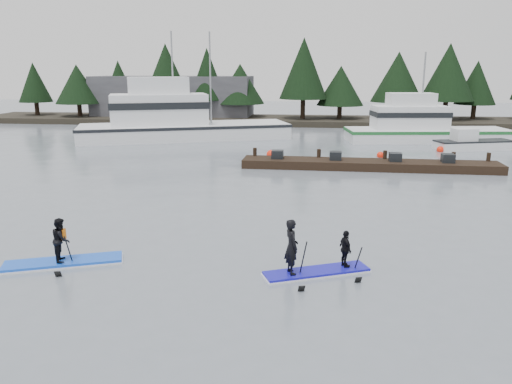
# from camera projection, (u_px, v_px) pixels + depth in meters

# --- Properties ---
(ground) EXTENTS (160.00, 160.00, 0.00)m
(ground) POSITION_uv_depth(u_px,v_px,m) (232.00, 280.00, 14.17)
(ground) COLOR slate
(ground) RESTS_ON ground
(far_shore) EXTENTS (70.00, 8.00, 0.60)m
(far_shore) POSITION_uv_depth(u_px,v_px,m) (294.00, 121.00, 54.60)
(far_shore) COLOR #2D281E
(far_shore) RESTS_ON ground
(treeline) EXTENTS (60.00, 4.00, 8.00)m
(treeline) POSITION_uv_depth(u_px,v_px,m) (294.00, 123.00, 54.67)
(treeline) COLOR black
(treeline) RESTS_ON ground
(waterfront_building) EXTENTS (18.00, 6.00, 5.00)m
(waterfront_building) POSITION_uv_depth(u_px,v_px,m) (173.00, 98.00, 57.55)
(waterfront_building) COLOR #4C4C51
(waterfront_building) RESTS_ON ground
(fishing_boat_large) EXTENTS (18.02, 10.51, 9.86)m
(fishing_boat_large) POSITION_uv_depth(u_px,v_px,m) (179.00, 130.00, 42.33)
(fishing_boat_large) COLOR white
(fishing_boat_large) RESTS_ON ground
(fishing_boat_medium) EXTENTS (13.45, 5.43, 7.98)m
(fishing_boat_medium) POSITION_uv_depth(u_px,v_px,m) (423.00, 134.00, 41.15)
(fishing_boat_medium) COLOR white
(fishing_boat_medium) RESTS_ON ground
(skiff) EXTENTS (5.94, 3.24, 0.66)m
(skiff) POSITION_uv_depth(u_px,v_px,m) (474.00, 145.00, 37.02)
(skiff) COLOR white
(skiff) RESTS_ON ground
(floating_dock) EXTENTS (15.17, 2.31, 0.50)m
(floating_dock) POSITION_uv_depth(u_px,v_px,m) (369.00, 165.00, 29.80)
(floating_dock) COLOR black
(floating_dock) RESTS_ON ground
(buoy_c) EXTENTS (0.50, 0.50, 0.50)m
(buoy_c) POSITION_uv_depth(u_px,v_px,m) (440.00, 152.00, 36.08)
(buoy_c) COLOR #FF250C
(buoy_c) RESTS_ON ground
(buoy_d) EXTENTS (0.49, 0.49, 0.49)m
(buoy_d) POSITION_uv_depth(u_px,v_px,m) (380.00, 157.00, 33.78)
(buoy_d) COLOR #FF250C
(buoy_d) RESTS_ON ground
(buoy_a) EXTENTS (0.58, 0.58, 0.58)m
(buoy_a) POSITION_uv_depth(u_px,v_px,m) (164.00, 141.00, 41.19)
(buoy_a) COLOR #FF250C
(buoy_a) RESTS_ON ground
(buoy_b) EXTENTS (0.63, 0.63, 0.63)m
(buoy_b) POSITION_uv_depth(u_px,v_px,m) (271.00, 157.00, 33.81)
(buoy_b) COLOR #FF250C
(buoy_b) RESTS_ON ground
(paddleboard_solo) EXTENTS (3.54, 2.03, 1.89)m
(paddleboard_solo) POSITION_uv_depth(u_px,v_px,m) (62.00, 250.00, 15.20)
(paddleboard_solo) COLOR blue
(paddleboard_solo) RESTS_ON ground
(paddleboard_duo) EXTENTS (3.17, 1.90, 2.25)m
(paddleboard_duo) POSITION_uv_depth(u_px,v_px,m) (313.00, 255.00, 14.43)
(paddleboard_duo) COLOR #1412AD
(paddleboard_duo) RESTS_ON ground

